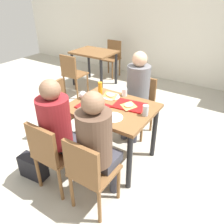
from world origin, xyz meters
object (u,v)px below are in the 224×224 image
background_table (94,57)px  pizza_slice_a (95,105)px  tray_red_far (130,106)px  person_in_red (58,126)px  chair_near_left (51,152)px  background_chair_near (72,72)px  soda_can (145,110)px  person_far_side (137,89)px  tray_red_near (93,107)px  pizza_slice_c (110,95)px  chair_near_right (89,171)px  paper_plate_center (111,96)px  plastic_cup_a (124,92)px  handbag (33,167)px  paper_plate_near_edge (113,117)px  chair_far_side (140,102)px  person_in_brown_jacket (97,142)px  chair_left_end (60,107)px  plastic_cup_b (97,115)px  background_chair_far (112,56)px  pizza_slice_b (129,105)px  condiment_bottle (100,88)px  main_table (112,115)px  foil_bundle (83,95)px

background_table → pizza_slice_a: bearing=-52.9°
tray_red_far → background_table: bearing=136.1°
person_in_red → pizza_slice_a: (0.08, 0.52, 0.04)m
chair_near_left → background_chair_near: size_ratio=1.00×
person_in_red → soda_can: bearing=44.5°
person_far_side → tray_red_near: bearing=-102.6°
chair_near_left → pizza_slice_c: size_ratio=3.19×
chair_near_right → pizza_slice_c: bearing=112.7°
paper_plate_center → plastic_cup_a: (0.12, 0.12, 0.05)m
handbag → background_chair_near: background_chair_near is taller
paper_plate_near_edge → pizza_slice_a: (-0.31, 0.10, 0.02)m
chair_near_left → paper_plate_near_edge: 0.73m
chair_far_side → paper_plate_near_edge: bearing=-81.5°
person_in_brown_jacket → soda_can: size_ratio=10.39×
chair_left_end → person_in_brown_jacket: (1.12, -0.63, 0.25)m
tray_red_near → background_table: bearing=126.7°
chair_near_right → background_chair_near: bearing=134.8°
chair_near_left → person_far_side: 1.45m
person_in_red → pizza_slice_c: 0.86m
plastic_cup_b → background_chair_far: (-1.74, 3.00, -0.31)m
tray_red_far → chair_near_right: bearing=-85.3°
handbag → pizza_slice_a: bearing=57.2°
paper_plate_center → handbag: paper_plate_center is taller
tray_red_far → pizza_slice_b: bearing=-90.1°
person_in_brown_jacket → paper_plate_near_edge: person_in_brown_jacket is taller
person_in_red → pizza_slice_a: size_ratio=5.14×
background_table → background_chair_near: background_chair_near is taller
person_in_red → handbag: person_in_red is taller
tray_red_far → paper_plate_center: bearing=163.0°
chair_near_left → condiment_bottle: bearing=94.3°
main_table → pizza_slice_a: 0.25m
tray_red_far → background_chair_near: 2.20m
plastic_cup_a → foil_bundle: 0.53m
background_table → chair_near_left: bearing=-61.5°
plastic_cup_b → paper_plate_center: bearing=107.5°
person_in_red → tray_red_near: size_ratio=3.52×
chair_near_right → person_in_red: 0.57m
person_in_brown_jacket → pizza_slice_c: bearing=115.9°
tray_red_far → handbag: (-0.77, -0.91, -0.64)m
person_in_brown_jacket → pizza_slice_a: 0.66m
soda_can → handbag: (-1.01, -0.81, -0.69)m
chair_left_end → pizza_slice_a: (0.71, -0.12, 0.29)m
pizza_slice_a → background_chair_far: bearing=119.2°
tray_red_near → chair_near_left: bearing=-96.6°
paper_plate_center → pizza_slice_c: (-0.03, 0.01, 0.01)m
chair_near_left → tray_red_far: bearing=64.8°
person_in_brown_jacket → soda_can: bearing=75.2°
foil_bundle → background_chair_near: 1.81m
chair_far_side → handbag: 1.71m
pizza_slice_a → background_chair_far: 3.21m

